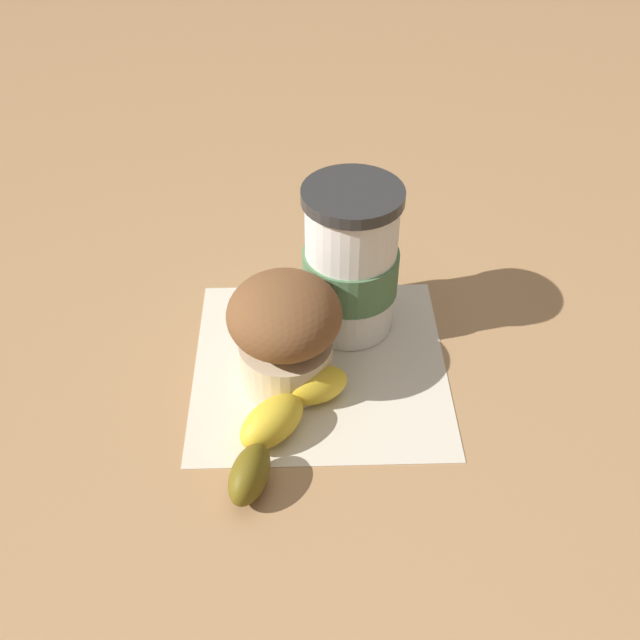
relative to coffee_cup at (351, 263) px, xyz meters
The scene contains 5 objects.
ground_plane 0.09m from the coffee_cup, 32.25° to the right, with size 3.00×3.00×0.00m, color #A87C51.
paper_napkin 0.09m from the coffee_cup, 32.25° to the right, with size 0.21×0.21×0.00m, color beige.
coffee_cup is the anchor object (origin of this frame).
muffin 0.09m from the coffee_cup, 44.17° to the right, with size 0.09×0.09×0.10m.
banana 0.16m from the coffee_cup, 29.32° to the right, with size 0.13×0.11×0.03m.
Camera 1 is at (0.45, -0.05, 0.45)m, focal length 42.00 mm.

